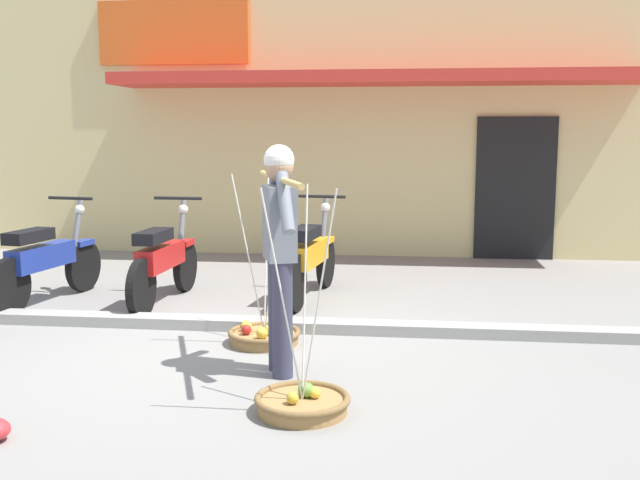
{
  "coord_description": "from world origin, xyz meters",
  "views": [
    {
      "loc": [
        1.37,
        -5.7,
        1.78
      ],
      "look_at": [
        0.63,
        0.6,
        0.85
      ],
      "focal_mm": 41.25,
      "sensor_mm": 36.0,
      "label": 1
    }
  ],
  "objects_px": {
    "motorcycle_third_in_row": "(311,258)",
    "motorcycle_second_in_row": "(163,261)",
    "fruit_vendor": "(280,244)",
    "fruit_basket_right_side": "(264,335)",
    "motorcycle_nearest_shop": "(46,261)",
    "fruit_basket_left_side": "(303,401)"
  },
  "relations": [
    {
      "from": "fruit_vendor",
      "to": "motorcycle_second_in_row",
      "type": "xyz_separation_m",
      "value": [
        -1.59,
        2.06,
        -0.52
      ]
    },
    {
      "from": "fruit_basket_left_side",
      "to": "fruit_basket_right_side",
      "type": "xyz_separation_m",
      "value": [
        -0.55,
        1.51,
        0.0
      ]
    },
    {
      "from": "motorcycle_second_in_row",
      "to": "motorcycle_nearest_shop",
      "type": "bearing_deg",
      "value": -173.72
    },
    {
      "from": "motorcycle_third_in_row",
      "to": "motorcycle_second_in_row",
      "type": "bearing_deg",
      "value": -164.93
    },
    {
      "from": "fruit_vendor",
      "to": "motorcycle_nearest_shop",
      "type": "relative_size",
      "value": 0.94
    },
    {
      "from": "fruit_vendor",
      "to": "fruit_basket_right_side",
      "type": "bearing_deg",
      "value": 110.04
    },
    {
      "from": "fruit_vendor",
      "to": "motorcycle_nearest_shop",
      "type": "distance_m",
      "value": 3.45
    },
    {
      "from": "fruit_basket_left_side",
      "to": "fruit_basket_right_side",
      "type": "bearing_deg",
      "value": 109.92
    },
    {
      "from": "fruit_basket_right_side",
      "to": "motorcycle_second_in_row",
      "type": "relative_size",
      "value": 0.8
    },
    {
      "from": "fruit_basket_right_side",
      "to": "motorcycle_nearest_shop",
      "type": "distance_m",
      "value": 2.82
    },
    {
      "from": "fruit_basket_right_side",
      "to": "motorcycle_third_in_row",
      "type": "distance_m",
      "value": 1.77
    },
    {
      "from": "fruit_vendor",
      "to": "fruit_basket_right_side",
      "type": "height_order",
      "value": "fruit_vendor"
    },
    {
      "from": "fruit_vendor",
      "to": "motorcycle_third_in_row",
      "type": "height_order",
      "value": "fruit_vendor"
    },
    {
      "from": "motorcycle_nearest_shop",
      "to": "motorcycle_second_in_row",
      "type": "xyz_separation_m",
      "value": [
        1.22,
        0.13,
        0.0
      ]
    },
    {
      "from": "fruit_vendor",
      "to": "motorcycle_second_in_row",
      "type": "height_order",
      "value": "fruit_vendor"
    },
    {
      "from": "fruit_vendor",
      "to": "fruit_basket_right_side",
      "type": "distance_m",
      "value": 1.2
    },
    {
      "from": "fruit_basket_left_side",
      "to": "motorcycle_nearest_shop",
      "type": "xyz_separation_m",
      "value": [
        -3.08,
        2.68,
        0.38
      ]
    },
    {
      "from": "fruit_basket_left_side",
      "to": "motorcycle_second_in_row",
      "type": "xyz_separation_m",
      "value": [
        -1.86,
        2.82,
        0.38
      ]
    },
    {
      "from": "fruit_basket_right_side",
      "to": "motorcycle_second_in_row",
      "type": "xyz_separation_m",
      "value": [
        -1.31,
        1.31,
        0.38
      ]
    },
    {
      "from": "motorcycle_nearest_shop",
      "to": "motorcycle_third_in_row",
      "type": "bearing_deg",
      "value": 11.18
    },
    {
      "from": "fruit_vendor",
      "to": "motorcycle_third_in_row",
      "type": "bearing_deg",
      "value": 92.18
    },
    {
      "from": "fruit_vendor",
      "to": "fruit_basket_right_side",
      "type": "xyz_separation_m",
      "value": [
        -0.27,
        0.75,
        -0.9
      ]
    }
  ]
}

